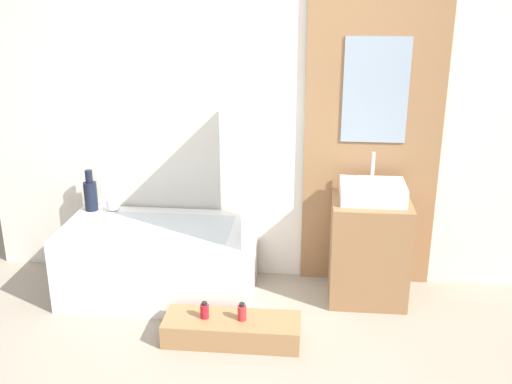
# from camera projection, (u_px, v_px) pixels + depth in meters

# --- Properties ---
(wall_tiled_back) EXTENTS (4.20, 0.06, 2.60)m
(wall_tiled_back) POSITION_uv_depth(u_px,v_px,m) (263.00, 109.00, 4.30)
(wall_tiled_back) COLOR silver
(wall_tiled_back) RESTS_ON ground_plane
(wall_wood_accent) EXTENTS (0.96, 0.04, 2.60)m
(wall_wood_accent) POSITION_uv_depth(u_px,v_px,m) (374.00, 111.00, 4.18)
(wall_wood_accent) COLOR #8E6642
(wall_wood_accent) RESTS_ON ground_plane
(bathtub) EXTENTS (1.35, 0.73, 0.53)m
(bathtub) POSITION_uv_depth(u_px,v_px,m) (160.00, 260.00, 4.32)
(bathtub) COLOR white
(bathtub) RESTS_ON ground_plane
(glass_shower_screen) EXTENTS (0.01, 0.59, 1.01)m
(glass_shower_screen) POSITION_uv_depth(u_px,v_px,m) (247.00, 163.00, 3.96)
(glass_shower_screen) COLOR silver
(glass_shower_screen) RESTS_ON bathtub
(wooden_step_bench) EXTENTS (0.87, 0.30, 0.15)m
(wooden_step_bench) POSITION_uv_depth(u_px,v_px,m) (232.00, 330.00, 3.80)
(wooden_step_bench) COLOR #997047
(wooden_step_bench) RESTS_ON ground_plane
(vanity_cabinet) EXTENTS (0.54, 0.49, 0.74)m
(vanity_cabinet) POSITION_uv_depth(u_px,v_px,m) (369.00, 249.00, 4.24)
(vanity_cabinet) COLOR #8E6642
(vanity_cabinet) RESTS_ON ground_plane
(sink) EXTENTS (0.44, 0.34, 0.32)m
(sink) POSITION_uv_depth(u_px,v_px,m) (373.00, 192.00, 4.10)
(sink) COLOR white
(sink) RESTS_ON vanity_cabinet
(vase_tall_dark) EXTENTS (0.10, 0.10, 0.31)m
(vase_tall_dark) POSITION_uv_depth(u_px,v_px,m) (91.00, 194.00, 4.50)
(vase_tall_dark) COLOR black
(vase_tall_dark) RESTS_ON bathtub
(vase_round_light) EXTENTS (0.10, 0.10, 0.10)m
(vase_round_light) POSITION_uv_depth(u_px,v_px,m) (113.00, 205.00, 4.50)
(vase_round_light) COLOR silver
(vase_round_light) RESTS_ON bathtub
(bottle_soap_primary) EXTENTS (0.06, 0.06, 0.11)m
(bottle_soap_primary) POSITION_uv_depth(u_px,v_px,m) (205.00, 311.00, 3.77)
(bottle_soap_primary) COLOR #B21928
(bottle_soap_primary) RESTS_ON wooden_step_bench
(bottle_soap_secondary) EXTENTS (0.06, 0.06, 0.12)m
(bottle_soap_secondary) POSITION_uv_depth(u_px,v_px,m) (242.00, 312.00, 3.75)
(bottle_soap_secondary) COLOR red
(bottle_soap_secondary) RESTS_ON wooden_step_bench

